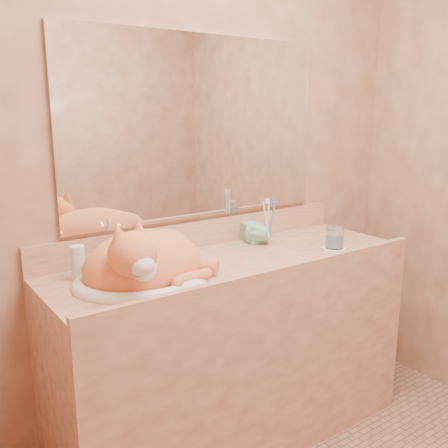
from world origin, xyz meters
TOP-DOWN VIEW (x-y plane):
  - wall_back at (0.00, 1.00)m, footprint 2.40×0.02m
  - vanity_counter at (0.00, 0.72)m, footprint 1.60×0.55m
  - mirror at (0.00, 0.99)m, footprint 1.30×0.02m
  - sink_basin at (-0.43, 0.70)m, footprint 0.56×0.48m
  - faucet at (-0.43, 0.91)m, footprint 0.04×0.11m
  - cat at (-0.44, 0.70)m, footprint 0.54×0.47m
  - soap_dispenser at (0.24, 0.85)m, footprint 0.10×0.10m
  - toothbrush_cup at (0.26, 0.81)m, footprint 0.14×0.14m
  - toothbrushes at (0.26, 0.81)m, footprint 0.04×0.04m
  - saucer at (0.46, 0.58)m, footprint 0.11×0.11m
  - water_glass at (0.46, 0.58)m, footprint 0.08×0.08m
  - lotion_bottle at (-0.63, 0.86)m, footprint 0.05×0.05m

SIDE VIEW (x-z plane):
  - vanity_counter at x=0.00m, z-range 0.00..0.85m
  - saucer at x=0.46m, z-range 0.85..0.86m
  - toothbrush_cup at x=0.26m, z-range 0.85..0.95m
  - water_glass at x=0.46m, z-range 0.86..0.95m
  - lotion_bottle at x=-0.63m, z-range 0.85..0.98m
  - faucet at x=-0.43m, z-range 0.85..1.01m
  - sink_basin at x=-0.43m, z-range 0.85..1.01m
  - cat at x=-0.44m, z-range 0.80..1.07m
  - soap_dispenser at x=0.24m, z-range 0.85..1.04m
  - toothbrushes at x=0.26m, z-range 0.87..1.10m
  - wall_back at x=0.00m, z-range 0.00..2.50m
  - mirror at x=0.00m, z-range 0.99..1.79m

